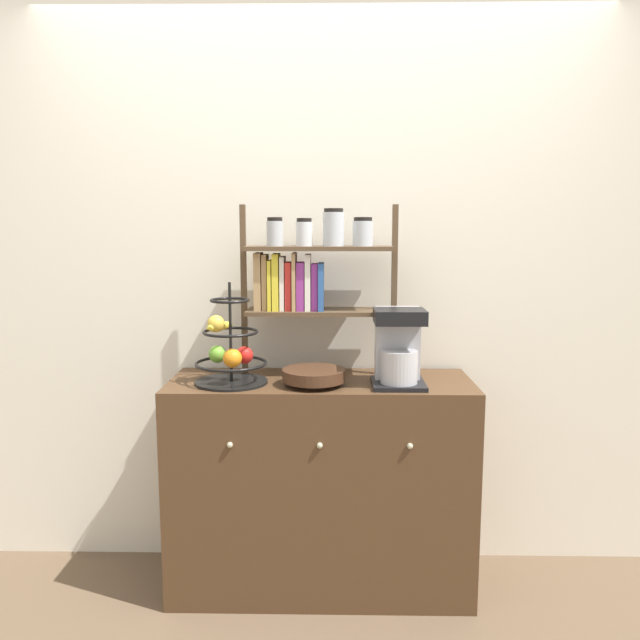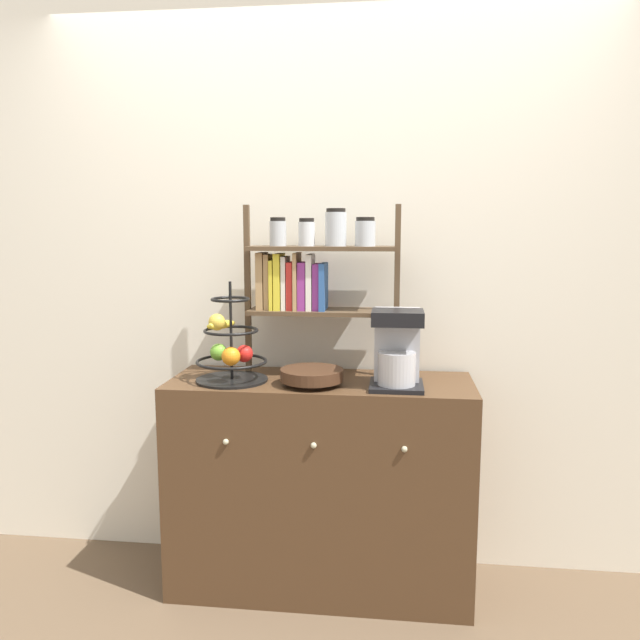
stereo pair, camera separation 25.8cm
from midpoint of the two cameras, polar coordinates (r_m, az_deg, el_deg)
name	(u,v)px [view 1 (the left image)]	position (r m, az deg, el deg)	size (l,w,h in m)	color
ground_plane	(320,615)	(2.79, -2.95, -25.39)	(12.00, 12.00, 0.00)	brown
wall_back	(322,284)	(2.84, -2.45, 3.27)	(7.00, 0.05, 2.60)	silver
sideboard	(321,484)	(2.77, -2.69, -14.81)	(1.27, 0.48, 0.92)	#4C331E
coffee_maker	(398,348)	(2.53, 4.28, -2.57)	(0.21, 0.22, 0.31)	black
fruit_stand	(229,352)	(2.59, -11.12, -2.90)	(0.30, 0.30, 0.42)	black
wooden_bowl	(314,376)	(2.54, -3.49, -5.14)	(0.26, 0.26, 0.07)	#422819
shelf_hutch	(306,273)	(2.66, -4.09, 4.32)	(0.67, 0.20, 0.73)	brown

